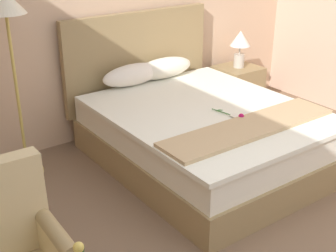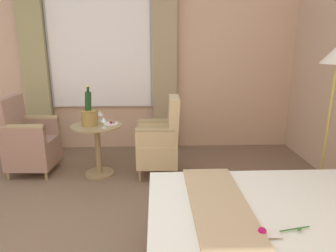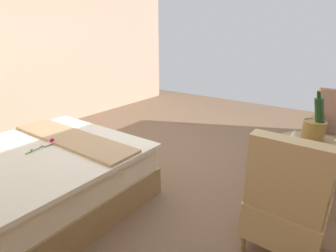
{
  "view_description": "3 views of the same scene",
  "coord_description": "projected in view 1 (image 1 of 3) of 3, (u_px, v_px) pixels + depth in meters",
  "views": [
    {
      "loc": [
        -2.05,
        -1.16,
        2.14
      ],
      "look_at": [
        -0.47,
        1.03,
        0.93
      ],
      "focal_mm": 50.0,
      "sensor_mm": 36.0,
      "label": 1
    },
    {
      "loc": [
        2.02,
        0.82,
        1.62
      ],
      "look_at": [
        -0.86,
        0.94,
        0.84
      ],
      "focal_mm": 32.0,
      "sensor_mm": 36.0,
      "label": 2
    },
    {
      "loc": [
        -1.83,
        2.71,
        1.62
      ],
      "look_at": [
        -0.86,
        1.38,
        1.05
      ],
      "focal_mm": 28.0,
      "sensor_mm": 36.0,
      "label": 3
    }
  ],
  "objects": [
    {
      "name": "bed",
      "position": [
        197.0,
        129.0,
        4.37
      ],
      "size": [
        1.71,
        2.19,
        1.27
      ],
      "color": "#967D52",
      "rests_on": "ground"
    },
    {
      "name": "bedside_lamp",
      "position": [
        240.0,
        43.0,
        5.4
      ],
      "size": [
        0.24,
        0.24,
        0.43
      ],
      "color": "#B8AFA0",
      "rests_on": "nightstand"
    },
    {
      "name": "floor_lamp_brass",
      "position": [
        8.0,
        25.0,
        3.72
      ],
      "size": [
        0.33,
        0.33,
        1.64
      ],
      "color": "#CBB254",
      "rests_on": "ground"
    },
    {
      "name": "nightstand",
      "position": [
        237.0,
        88.0,
        5.62
      ],
      "size": [
        0.5,
        0.46,
        0.52
      ],
      "color": "#967D52",
      "rests_on": "ground"
    }
  ]
}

